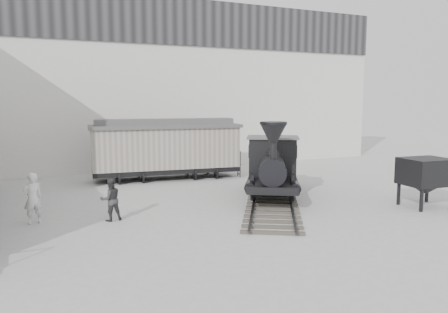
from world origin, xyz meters
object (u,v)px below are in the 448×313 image
locomotive (272,170)px  boxcar (166,148)px  visitor_a (33,198)px  visitor_b (111,199)px  coal_hopper (425,175)px

locomotive → boxcar: (-2.98, 6.85, 0.50)m
visitor_a → visitor_b: size_ratio=1.16×
locomotive → visitor_b: size_ratio=5.98×
visitor_a → visitor_b: bearing=146.5°
locomotive → coal_hopper: bearing=-8.4°
boxcar → visitor_a: 9.93m
boxcar → visitor_a: boxcar is taller
visitor_b → coal_hopper: bearing=157.9°
boxcar → visitor_b: 8.91m
boxcar → visitor_b: boxcar is taller
locomotive → coal_hopper: (5.04, -4.05, 0.05)m
locomotive → visitor_a: (-10.08, -0.04, -0.36)m
locomotive → coal_hopper: locomotive is taller
visitor_a → visitor_b: visitor_a is taller
locomotive → boxcar: 7.49m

